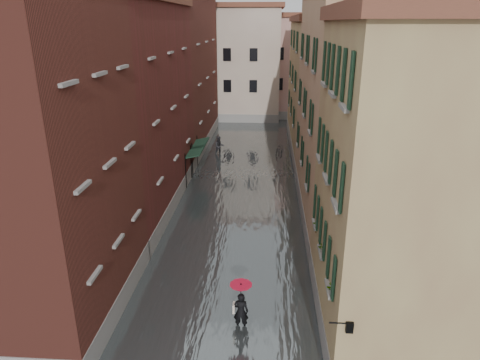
% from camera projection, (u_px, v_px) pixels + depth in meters
% --- Properties ---
extents(ground, '(120.00, 120.00, 0.00)m').
position_uv_depth(ground, '(224.00, 288.00, 19.54)').
color(ground, '#5F5F62').
rests_on(ground, ground).
extents(floodwater, '(10.00, 60.00, 0.20)m').
position_uv_depth(floodwater, '(242.00, 185.00, 31.67)').
color(floodwater, '#4E5556').
rests_on(floodwater, ground).
extents(building_left_near, '(6.00, 8.00, 13.00)m').
position_uv_depth(building_left_near, '(29.00, 164.00, 15.85)').
color(building_left_near, maroon).
rests_on(building_left_near, ground).
extents(building_left_mid, '(6.00, 14.00, 12.50)m').
position_uv_depth(building_left_mid, '(125.00, 112.00, 26.23)').
color(building_left_mid, '#591E1C').
rests_on(building_left_mid, ground).
extents(building_left_far, '(6.00, 16.00, 14.00)m').
position_uv_depth(building_left_far, '(175.00, 73.00, 40.01)').
color(building_left_far, maroon).
rests_on(building_left_far, ground).
extents(building_right_near, '(6.00, 8.00, 11.50)m').
position_uv_depth(building_right_near, '(412.00, 192.00, 15.24)').
color(building_right_near, '#8D6A49').
rests_on(building_right_near, ground).
extents(building_right_mid, '(6.00, 14.00, 13.00)m').
position_uv_depth(building_right_mid, '(356.00, 111.00, 25.27)').
color(building_right_mid, tan).
rests_on(building_right_mid, ground).
extents(building_right_far, '(6.00, 16.00, 11.50)m').
position_uv_depth(building_right_far, '(325.00, 88.00, 39.57)').
color(building_right_far, '#8D6A49').
rests_on(building_right_far, ground).
extents(building_end_cream, '(12.00, 9.00, 13.00)m').
position_uv_depth(building_end_cream, '(231.00, 65.00, 53.04)').
color(building_end_cream, beige).
rests_on(building_end_cream, ground).
extents(building_end_pink, '(10.00, 9.00, 12.00)m').
position_uv_depth(building_end_pink, '(302.00, 68.00, 54.52)').
color(building_end_pink, tan).
rests_on(building_end_pink, ground).
extents(awning_near, '(1.09, 2.78, 2.80)m').
position_uv_depth(awning_near, '(195.00, 153.00, 31.26)').
color(awning_near, black).
rests_on(awning_near, ground).
extents(awning_far, '(1.09, 2.99, 2.80)m').
position_uv_depth(awning_far, '(200.00, 144.00, 33.41)').
color(awning_far, black).
rests_on(awning_far, ground).
extents(wall_lantern, '(0.71, 0.22, 0.35)m').
position_uv_depth(wall_lantern, '(349.00, 326.00, 12.61)').
color(wall_lantern, black).
rests_on(wall_lantern, ground).
extents(window_planters, '(0.59, 5.58, 0.84)m').
position_uv_depth(window_planters, '(326.00, 246.00, 16.14)').
color(window_planters, brown).
rests_on(window_planters, ground).
extents(pedestrian_main, '(0.88, 0.88, 2.06)m').
position_uv_depth(pedestrian_main, '(241.00, 303.00, 16.54)').
color(pedestrian_main, black).
rests_on(pedestrian_main, ground).
extents(pedestrian_far, '(1.09, 0.98, 1.84)m').
position_uv_depth(pedestrian_far, '(219.00, 146.00, 38.48)').
color(pedestrian_far, black).
rests_on(pedestrian_far, ground).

